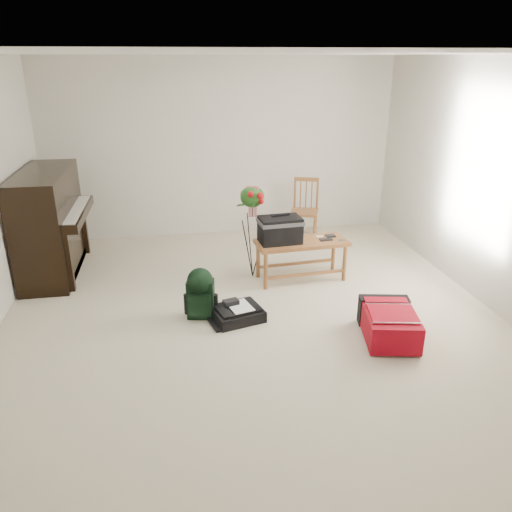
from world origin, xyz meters
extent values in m
cube|color=beige|center=(0.00, 0.00, 0.00)|extent=(5.00, 5.50, 0.01)
cube|color=white|center=(0.00, 0.00, 2.50)|extent=(5.00, 5.50, 0.01)
cube|color=silver|center=(0.00, 2.75, 1.25)|extent=(5.00, 0.04, 2.50)
cube|color=silver|center=(2.50, 0.00, 1.25)|extent=(0.04, 5.50, 2.50)
cube|color=black|center=(-2.20, 1.60, 0.62)|extent=(0.55, 1.50, 1.25)
cube|color=black|center=(-1.90, 1.60, 0.73)|extent=(0.28, 1.30, 0.10)
cube|color=white|center=(-1.90, 1.60, 0.78)|extent=(0.22, 1.20, 0.02)
cube|color=black|center=(-2.15, 1.60, 0.05)|extent=(0.45, 1.30, 0.10)
cube|color=#9C5B33|center=(0.72, 0.87, 0.46)|extent=(1.10, 0.51, 0.04)
cylinder|color=#9C5B33|center=(0.24, 0.70, 0.22)|extent=(0.05, 0.05, 0.44)
cylinder|color=#9C5B33|center=(0.24, 1.04, 0.22)|extent=(0.05, 0.05, 0.44)
cylinder|color=#9C5B33|center=(1.20, 0.70, 0.22)|extent=(0.05, 0.05, 0.44)
cylinder|color=#9C5B33|center=(1.20, 1.04, 0.22)|extent=(0.05, 0.05, 0.44)
cube|color=#9C5B33|center=(1.12, 2.23, 0.41)|extent=(0.48, 0.48, 0.04)
cylinder|color=#9C5B33|center=(0.96, 2.07, 0.19)|extent=(0.03, 0.03, 0.39)
cylinder|color=#9C5B33|center=(0.96, 2.39, 0.19)|extent=(0.03, 0.03, 0.39)
cylinder|color=#9C5B33|center=(1.29, 2.07, 0.19)|extent=(0.03, 0.03, 0.39)
cylinder|color=#9C5B33|center=(1.29, 2.39, 0.19)|extent=(0.03, 0.03, 0.39)
cube|color=#9C5B33|center=(1.12, 2.39, 0.85)|extent=(0.33, 0.15, 0.05)
cylinder|color=#9C5B33|center=(0.96, 2.39, 0.63)|extent=(0.03, 0.03, 0.47)
cylinder|color=#9C5B33|center=(1.29, 2.39, 0.63)|extent=(0.03, 0.03, 0.47)
cube|color=#A70719|center=(1.20, -0.59, 0.15)|extent=(0.58, 0.76, 0.26)
cube|color=black|center=(1.20, -0.33, 0.15)|extent=(0.50, 0.25, 0.28)
cube|color=#A70719|center=(1.20, -0.64, 0.29)|extent=(0.48, 0.46, 0.02)
cube|color=silver|center=(1.20, -0.83, 0.30)|extent=(0.42, 0.10, 0.01)
cube|color=black|center=(-0.15, 0.01, 0.06)|extent=(0.56, 0.49, 0.11)
cube|color=black|center=(-0.15, 0.01, 0.13)|extent=(0.49, 0.42, 0.03)
cube|color=white|center=(-0.13, -0.01, 0.15)|extent=(0.28, 0.33, 0.01)
cube|color=black|center=(-0.20, 0.07, 0.18)|extent=(0.17, 0.13, 0.05)
cube|color=black|center=(-0.51, 0.13, 0.20)|extent=(0.29, 0.21, 0.40)
cube|color=black|center=(-0.51, 0.03, 0.18)|extent=(0.22, 0.09, 0.23)
sphere|color=black|center=(-0.51, 0.13, 0.40)|extent=(0.26, 0.26, 0.26)
cube|color=black|center=(-0.57, 0.22, 0.20)|extent=(0.04, 0.03, 0.36)
cube|color=black|center=(-0.45, 0.22, 0.20)|extent=(0.04, 0.03, 0.36)
cylinder|color=black|center=(0.17, 1.05, 0.90)|extent=(0.01, 0.01, 0.30)
ellipsoid|color=#205019|center=(0.17, 1.05, 0.99)|extent=(0.28, 0.20, 0.26)
cube|color=red|center=(0.17, 1.03, 1.08)|extent=(0.15, 0.08, 0.08)
camera|label=1|loc=(-0.73, -4.41, 2.47)|focal=35.00mm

